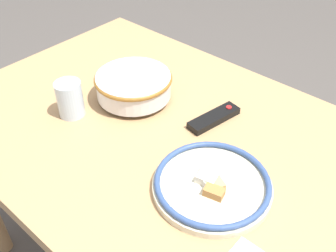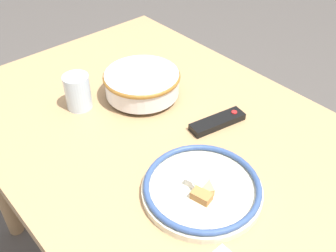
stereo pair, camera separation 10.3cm
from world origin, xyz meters
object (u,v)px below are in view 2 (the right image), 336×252
object	(u,v)px
food_plate	(202,188)
drinking_glass	(78,92)
tv_remote	(218,122)
noodle_bowl	(142,83)

from	to	relation	value
food_plate	drinking_glass	size ratio (longest dim) A/B	2.64
tv_remote	noodle_bowl	bearing A→B (deg)	-153.17
tv_remote	food_plate	bearing A→B (deg)	-44.36
noodle_bowl	drinking_glass	size ratio (longest dim) A/B	2.19
food_plate	tv_remote	world-z (taller)	food_plate
noodle_bowl	food_plate	bearing A→B (deg)	-19.14
noodle_bowl	tv_remote	size ratio (longest dim) A/B	1.36
food_plate	drinking_glass	distance (m)	0.47
noodle_bowl	food_plate	size ratio (longest dim) A/B	0.83
drinking_glass	tv_remote	bearing A→B (deg)	36.92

